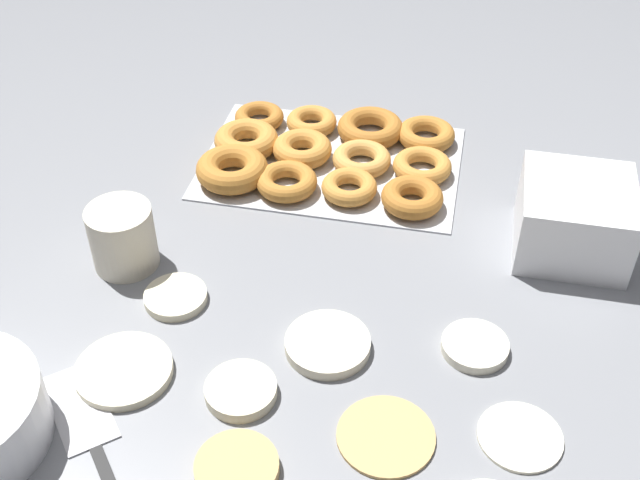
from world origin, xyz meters
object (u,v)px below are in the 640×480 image
(pancake_2, at_px, (237,468))
(container_stack, at_px, (574,218))
(pancake_5, at_px, (475,346))
(donut_tray, at_px, (325,155))
(pancake_0, at_px, (328,344))
(pancake_8, at_px, (520,436))
(pancake_4, at_px, (124,370))
(pancake_1, at_px, (241,390))
(paper_cup, at_px, (123,237))
(pancake_6, at_px, (386,435))
(spatula, at_px, (87,426))
(pancake_7, at_px, (175,299))

(pancake_2, height_order, container_stack, container_stack)
(pancake_5, relative_size, donut_tray, 0.20)
(pancake_0, distance_m, pancake_8, 0.25)
(pancake_4, bearing_deg, pancake_0, -158.69)
(pancake_5, xyz_separation_m, donut_tray, (0.26, -0.36, 0.01))
(pancake_1, distance_m, paper_cup, 0.29)
(pancake_1, distance_m, pancake_8, 0.32)
(pancake_6, relative_size, container_stack, 0.71)
(pancake_6, distance_m, pancake_8, 0.15)
(pancake_2, bearing_deg, spatula, -6.81)
(pancake_0, bearing_deg, pancake_2, 72.90)
(container_stack, bearing_deg, pancake_7, 23.66)
(donut_tray, bearing_deg, pancake_7, 69.76)
(pancake_1, xyz_separation_m, pancake_5, (-0.26, -0.13, -0.00))
(pancake_0, distance_m, pancake_1, 0.13)
(container_stack, relative_size, spatula, 0.66)
(pancake_2, bearing_deg, pancake_7, -56.52)
(pancake_0, xyz_separation_m, container_stack, (-0.30, -0.26, 0.04))
(pancake_2, xyz_separation_m, container_stack, (-0.36, -0.46, 0.04))
(pancake_8, height_order, spatula, pancake_8)
(pancake_6, height_order, spatula, pancake_6)
(pancake_2, distance_m, donut_tray, 0.59)
(pancake_6, height_order, paper_cup, paper_cup)
(pancake_8, relative_size, container_stack, 0.61)
(pancake_5, xyz_separation_m, spatula, (0.42, 0.21, -0.00))
(pancake_4, bearing_deg, pancake_8, -179.62)
(donut_tray, distance_m, paper_cup, 0.37)
(pancake_4, bearing_deg, spatula, 82.24)
(pancake_7, bearing_deg, pancake_0, 169.94)
(container_stack, distance_m, paper_cup, 0.62)
(pancake_2, distance_m, paper_cup, 0.38)
(pancake_1, height_order, donut_tray, donut_tray)
(pancake_5, distance_m, pancake_8, 0.13)
(pancake_7, distance_m, donut_tray, 0.38)
(pancake_7, relative_size, container_stack, 0.53)
(pancake_0, relative_size, donut_tray, 0.26)
(pancake_4, height_order, paper_cup, paper_cup)
(pancake_7, bearing_deg, container_stack, -156.34)
(pancake_1, distance_m, pancake_4, 0.15)
(pancake_0, relative_size, pancake_2, 1.17)
(pancake_0, distance_m, pancake_7, 0.22)
(pancake_7, height_order, paper_cup, paper_cup)
(pancake_2, xyz_separation_m, donut_tray, (0.02, -0.58, 0.01))
(pancake_4, xyz_separation_m, paper_cup, (0.07, -0.19, 0.04))
(pancake_5, distance_m, pancake_6, 0.18)
(pancake_1, bearing_deg, pancake_6, 171.92)
(pancake_0, relative_size, pancake_7, 1.28)
(pancake_4, height_order, pancake_8, pancake_4)
(pancake_5, bearing_deg, container_stack, -117.44)
(pancake_2, relative_size, pancake_7, 1.10)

